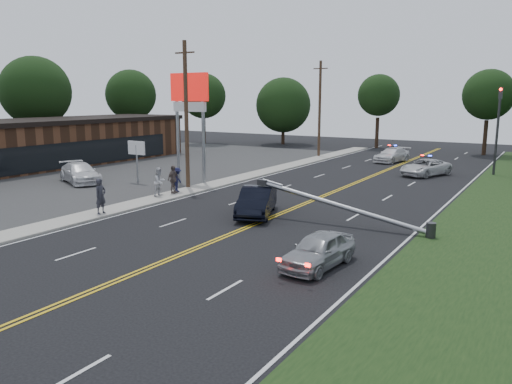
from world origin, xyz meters
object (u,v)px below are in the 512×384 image
Objects in this scene: pylon_sign at (190,101)px; traffic_signal at (498,123)px; waiting_sedan at (319,250)px; emergency_a at (425,167)px; small_sign at (137,151)px; utility_pole_mid at (186,115)px; bystander_b at (160,182)px; bystander_a at (101,196)px; bystander_d at (173,179)px; emergency_b at (392,155)px; bystander_c at (177,180)px; parked_car at (80,173)px; fallen_streetlight at (349,208)px; crashed_sedan at (257,201)px; utility_pole_far at (320,109)px.

pylon_sign is 24.75m from traffic_signal.
waiting_sedan is 24.98m from emergency_a.
small_sign is 5.53m from utility_pole_mid.
emergency_a is 21.87m from bystander_b.
bystander_a is at bearing 178.65° from waiting_sedan.
bystander_a is 1.05× the size of bystander_b.
bystander_d is at bearing 1.51° from bystander_a.
emergency_b is (-6.64, 32.07, 0.04)m from waiting_sedan.
pylon_sign is 2.58× the size of small_sign.
pylon_sign is 6.62m from bystander_c.
parked_car is at bearing 72.75° from bystander_c.
bystander_b is at bearing -102.77° from emergency_a.
fallen_streetlight reaches higher than crashed_sedan.
traffic_signal reaches higher than small_sign.
utility_pole_far is at bearing 117.24° from fallen_streetlight.
bystander_c reaches higher than parked_car.
bystander_d is (-0.50, 6.48, -0.04)m from bystander_a.
bystander_a reaches higher than parked_car.
emergency_b is 31.34m from bystander_a.
waiting_sedan is at bearing -95.91° from traffic_signal.
utility_pole_far is 2.09× the size of emergency_a.
utility_pole_far is at bearing 119.21° from waiting_sedan.
emergency_b is (12.73, 21.80, -1.64)m from small_sign.
bystander_a reaches higher than crashed_sedan.
emergency_b is at bearing 68.71° from crashed_sedan.
utility_pole_mid is (4.80, 0.00, 2.75)m from small_sign.
fallen_streetlight reaches higher than bystander_c.
pylon_sign is at bearing -116.76° from emergency_a.
traffic_signal is 1.52× the size of crashed_sedan.
small_sign reaches higher than bystander_c.
utility_pole_far is at bearing 171.40° from emergency_a.
small_sign is at bearing -33.72° from parked_car.
parked_car reaches higher than waiting_sedan.
traffic_signal is 0.75× the size of fallen_streetlight.
small_sign reaches higher than waiting_sedan.
bystander_a is at bearing -100.37° from parked_car.
bystander_d is at bearing -129.63° from traffic_signal.
utility_pole_far is at bearing -0.76° from bystander_a.
bystander_d is (5.47, -2.33, -1.30)m from small_sign.
small_sign is 0.65× the size of emergency_a.
emergency_a is 2.50× the size of bystander_a.
fallen_streetlight is 18.66m from emergency_a.
emergency_b is (-4.85, 7.15, 0.03)m from emergency_a.
fallen_streetlight is at bearing -22.22° from pylon_sign.
traffic_signal is at bearing -39.53° from bystander_b.
bystander_d is at bearing -104.19° from emergency_a.
pylon_sign is 0.85× the size of fallen_streetlight.
bystander_a is at bearing -77.11° from pylon_sign.
small_sign is at bearing -118.89° from emergency_a.
bystander_d is (1.97, -4.33, -4.96)m from pylon_sign.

